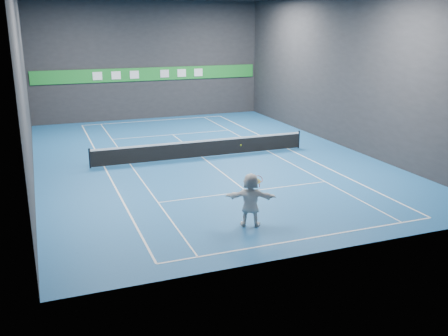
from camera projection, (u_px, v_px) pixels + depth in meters
name	position (u px, v px, depth m)	size (l,w,h in m)	color
ground	(202.00, 157.00, 28.36)	(26.00, 26.00, 0.00)	#1A5490
wall_back	(149.00, 61.00, 38.76)	(18.00, 0.10, 9.00)	#252527
wall_front	(333.00, 119.00, 15.43)	(18.00, 0.10, 9.00)	#252527
wall_left	(24.00, 84.00, 24.03)	(0.10, 26.00, 9.00)	#252527
wall_right	(342.00, 72.00, 30.17)	(0.10, 26.00, 9.00)	#252527
baseline_near	(308.00, 238.00, 17.69)	(10.98, 0.08, 0.01)	white
baseline_far	(154.00, 120.00, 39.03)	(10.98, 0.08, 0.01)	white
sideline_doubles_left	(104.00, 167.00, 26.48)	(0.08, 23.78, 0.01)	white
sideline_doubles_right	(288.00, 149.00, 30.23)	(0.08, 23.78, 0.01)	white
sideline_singles_left	(130.00, 164.00, 26.95)	(0.06, 23.78, 0.01)	white
sideline_singles_right	(268.00, 151.00, 29.76)	(0.06, 23.78, 0.01)	white
service_line_near	(247.00, 191.00, 22.61)	(8.23, 0.06, 0.01)	white
service_line_far	(173.00, 135.00, 34.10)	(8.23, 0.06, 0.01)	white
center_service_line	(202.00, 157.00, 28.36)	(0.06, 12.80, 0.01)	white
player	(251.00, 200.00, 18.55)	(1.90, 0.61, 2.05)	white
tennis_ball	(241.00, 145.00, 17.98)	(0.07, 0.07, 0.07)	#B7D323
tennis_net	(202.00, 148.00, 28.21)	(12.50, 0.10, 1.07)	black
sponsor_banner	(149.00, 74.00, 38.98)	(17.64, 0.11, 1.00)	#1D872C
tennis_racket	(259.00, 181.00, 18.52)	(0.45, 0.33, 0.74)	red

